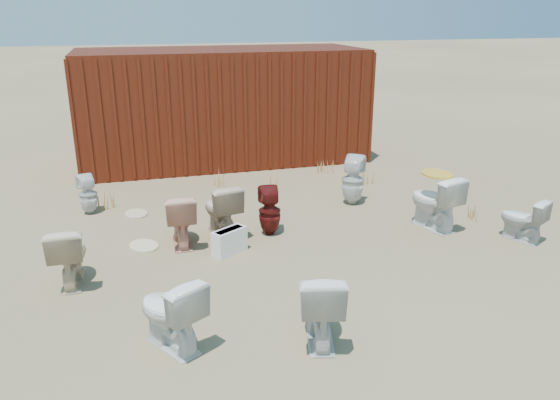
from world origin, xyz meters
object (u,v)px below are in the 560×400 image
object	(u,v)px
toilet_front_e	(523,219)
shipping_container	(222,105)
toilet_front_a	(170,312)
toilet_front_c	(320,304)
toilet_back_beige_left	(69,255)
loose_tank	(229,241)
toilet_front_maroon	(270,211)
toilet_back_a	(88,195)
toilet_back_yellowlid	(434,202)
toilet_back_e	(353,180)
toilet_back_beige_right	(221,209)
toilet_front_pink	(180,219)

from	to	relation	value
toilet_front_e	shipping_container	bearing A→B (deg)	-87.34
shipping_container	toilet_front_e	size ratio (longest dim) A/B	9.33
toilet_front_a	toilet_front_c	bearing A→B (deg)	138.54
toilet_front_c	toilet_front_e	size ratio (longest dim) A/B	1.26
shipping_container	toilet_front_c	bearing A→B (deg)	-92.86
toilet_back_beige_left	loose_tank	distance (m)	2.07
loose_tank	toilet_front_a	bearing A→B (deg)	-146.97
toilet_front_e	toilet_back_beige_left	xyz separation A→B (m)	(-6.19, 0.38, 0.06)
toilet_front_c	toilet_front_maroon	size ratio (longest dim) A/B	1.12
toilet_back_beige_left	toilet_back_a	bearing A→B (deg)	-90.85
toilet_back_yellowlid	toilet_back_e	bearing A→B (deg)	-76.52
toilet_front_maroon	toilet_back_beige_left	size ratio (longest dim) A/B	0.94
toilet_front_a	toilet_back_a	size ratio (longest dim) A/B	1.20
toilet_front_c	toilet_front_maroon	xyz separation A→B (m)	(0.23, 2.82, -0.04)
toilet_back_beige_left	toilet_back_e	distance (m)	4.79
toilet_front_maroon	toilet_back_a	xyz separation A→B (m)	(-2.63, 1.67, -0.04)
toilet_back_a	toilet_back_beige_left	size ratio (longest dim) A/B	0.85
toilet_back_a	loose_tank	distance (m)	2.90
toilet_front_maroon	toilet_back_e	distance (m)	1.95
shipping_container	toilet_back_yellowlid	bearing A→B (deg)	-64.92
toilet_front_c	toilet_back_beige_right	world-z (taller)	toilet_front_c
toilet_front_a	toilet_back_yellowlid	distance (m)	4.64
toilet_front_a	toilet_back_beige_right	world-z (taller)	toilet_back_beige_right
toilet_back_beige_right	shipping_container	bearing A→B (deg)	-111.22
toilet_front_a	toilet_front_maroon	xyz separation A→B (m)	(1.68, 2.54, -0.03)
toilet_front_c	toilet_back_yellowlid	distance (m)	3.59
toilet_back_e	toilet_front_pink	bearing A→B (deg)	53.33
toilet_front_pink	toilet_back_e	size ratio (longest dim) A/B	0.92
toilet_front_a	toilet_front_pink	xyz separation A→B (m)	(0.37, 2.52, -0.00)
loose_tank	toilet_back_yellowlid	bearing A→B (deg)	-30.42
toilet_back_a	shipping_container	bearing A→B (deg)	-151.29
toilet_front_maroon	loose_tank	bearing A→B (deg)	40.77
toilet_back_e	loose_tank	xyz separation A→B (m)	(-2.43, -1.43, -0.25)
toilet_front_a	toilet_front_e	size ratio (longest dim) A/B	1.21
toilet_back_e	toilet_front_a	bearing A→B (deg)	81.56
shipping_container	loose_tank	size ratio (longest dim) A/B	12.00
toilet_front_e	toilet_front_maroon	bearing A→B (deg)	-46.79
toilet_front_pink	toilet_back_e	distance (m)	3.17
toilet_front_e	toilet_back_e	bearing A→B (deg)	-78.37
shipping_container	toilet_back_beige_left	distance (m)	6.14
loose_tank	toilet_back_e	bearing A→B (deg)	-0.87
toilet_front_c	toilet_back_a	distance (m)	5.09
toilet_front_pink	toilet_front_e	distance (m)	4.91
toilet_back_beige_left	loose_tank	size ratio (longest dim) A/B	1.53
shipping_container	toilet_front_c	xyz separation A→B (m)	(-0.37, -7.34, -0.80)
toilet_front_pink	toilet_front_e	world-z (taller)	toilet_front_pink
loose_tank	toilet_back_beige_right	bearing A→B (deg)	57.63
toilet_front_maroon	toilet_back_yellowlid	world-z (taller)	toilet_back_yellowlid
toilet_front_a	toilet_back_a	bearing A→B (deg)	-107.84
shipping_container	toilet_back_e	world-z (taller)	shipping_container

